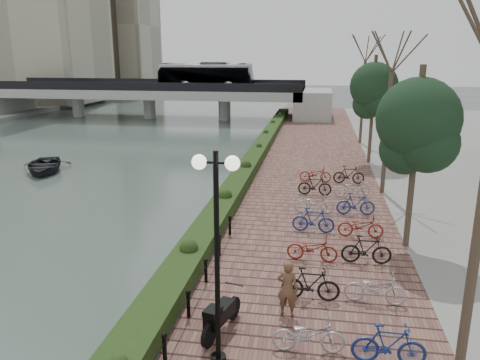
% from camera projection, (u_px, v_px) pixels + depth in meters
% --- Properties ---
extents(river_water, '(30.00, 130.00, 0.02)m').
position_uv_depth(river_water, '(61.00, 152.00, 36.26)').
color(river_water, '#495B53').
rests_on(river_water, ground).
extents(promenade, '(8.00, 75.00, 0.50)m').
position_uv_depth(promenade, '(304.00, 186.00, 26.04)').
color(promenade, brown).
rests_on(promenade, ground).
extents(hedge, '(1.10, 56.00, 0.60)m').
position_uv_depth(hedge, '(250.00, 164.00, 28.82)').
color(hedge, '#1B3212').
rests_on(hedge, promenade).
extents(chain_fence, '(0.10, 14.10, 0.70)m').
position_uv_depth(chain_fence, '(178.00, 325.00, 11.53)').
color(chain_fence, black).
rests_on(chain_fence, promenade).
extents(lamppost, '(1.02, 0.32, 4.92)m').
position_uv_depth(lamppost, '(216.00, 214.00, 9.89)').
color(lamppost, black).
rests_on(lamppost, promenade).
extents(motorcycle, '(0.95, 1.75, 1.04)m').
position_uv_depth(motorcycle, '(222.00, 314.00, 11.74)').
color(motorcycle, black).
rests_on(motorcycle, promenade).
extents(pedestrian, '(0.64, 0.48, 1.59)m').
position_uv_depth(pedestrian, '(288.00, 288.00, 12.43)').
color(pedestrian, brown).
rests_on(pedestrian, promenade).
extents(bicycle_parking, '(2.40, 17.32, 1.00)m').
position_uv_depth(bicycle_parking, '(336.00, 223.00, 18.17)').
color(bicycle_parking, '#ABACB0').
rests_on(bicycle_parking, promenade).
extents(street_trees, '(3.20, 37.12, 6.80)m').
position_uv_depth(street_trees, '(397.00, 142.00, 19.92)').
color(street_trees, '#3A2F22').
rests_on(street_trees, promenade).
extents(bridge, '(36.00, 10.77, 6.50)m').
position_uv_depth(bridge, '(160.00, 89.00, 54.21)').
color(bridge, gray).
rests_on(bridge, ground).
extents(boat, '(4.49, 5.14, 0.89)m').
position_uv_depth(boat, '(44.00, 165.00, 29.82)').
color(boat, black).
rests_on(boat, river_water).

